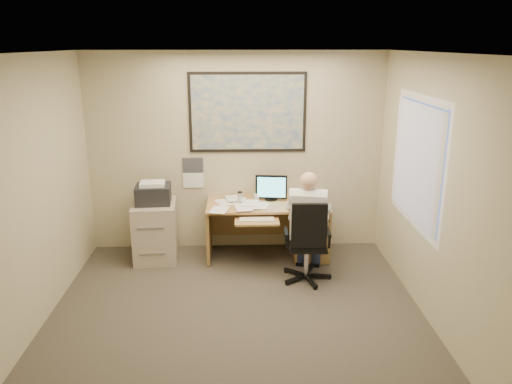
{
  "coord_description": "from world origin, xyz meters",
  "views": [
    {
      "loc": [
        0.04,
        -4.39,
        2.79
      ],
      "look_at": [
        0.24,
        1.3,
        1.08
      ],
      "focal_mm": 35.0,
      "sensor_mm": 36.0,
      "label": 1
    }
  ],
  "objects_px": {
    "desk": "(292,224)",
    "office_chair": "(307,257)",
    "person": "(307,227)",
    "filing_cabinet": "(155,226)"
  },
  "relations": [
    {
      "from": "desk",
      "to": "person",
      "type": "xyz_separation_m",
      "value": [
        0.11,
        -0.71,
        0.23
      ]
    },
    {
      "from": "desk",
      "to": "filing_cabinet",
      "type": "xyz_separation_m",
      "value": [
        -1.82,
        -0.04,
        0.02
      ]
    },
    {
      "from": "person",
      "to": "office_chair",
      "type": "bearing_deg",
      "value": -77.14
    },
    {
      "from": "filing_cabinet",
      "to": "person",
      "type": "height_order",
      "value": "person"
    },
    {
      "from": "office_chair",
      "to": "person",
      "type": "bearing_deg",
      "value": 94.77
    },
    {
      "from": "filing_cabinet",
      "to": "person",
      "type": "xyz_separation_m",
      "value": [
        1.93,
        -0.67,
        0.21
      ]
    },
    {
      "from": "desk",
      "to": "office_chair",
      "type": "relative_size",
      "value": 1.53
    },
    {
      "from": "desk",
      "to": "office_chair",
      "type": "distance_m",
      "value": 0.81
    },
    {
      "from": "filing_cabinet",
      "to": "office_chair",
      "type": "height_order",
      "value": "filing_cabinet"
    },
    {
      "from": "filing_cabinet",
      "to": "person",
      "type": "relative_size",
      "value": 0.79
    }
  ]
}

